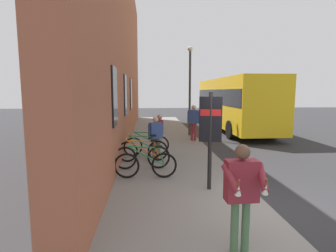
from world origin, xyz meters
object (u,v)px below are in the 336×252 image
object	(u,v)px
bicycle_leaning_wall	(143,150)
pedestrian_crossing_street	(156,133)
city_bus	(233,101)
bicycle_end_of_row	(147,145)
tourist_with_hotdogs	(242,187)
bicycle_under_window	(142,157)
pedestrian_by_facade	(194,119)
street_lamp	(190,83)
bicycle_mid_rack	(146,164)
pedestrian_near_bus	(160,129)
transit_info_sign	(210,126)

from	to	relation	value
bicycle_leaning_wall	pedestrian_crossing_street	xyz separation A→B (m)	(0.30, -0.45, 0.55)
city_bus	pedestrian_crossing_street	size ratio (longest dim) A/B	6.85
bicycle_end_of_row	tourist_with_hotdogs	size ratio (longest dim) A/B	1.05
bicycle_under_window	bicycle_leaning_wall	xyz separation A→B (m)	(0.93, -0.00, 0.00)
pedestrian_crossing_street	pedestrian_by_facade	xyz separation A→B (m)	(3.59, -1.98, 0.14)
bicycle_leaning_wall	pedestrian_crossing_street	size ratio (longest dim) A/B	1.15
street_lamp	bicycle_mid_rack	bearing A→B (deg)	162.21
bicycle_mid_rack	pedestrian_near_bus	size ratio (longest dim) A/B	1.17
bicycle_under_window	bicycle_leaning_wall	bearing A→B (deg)	-0.29
bicycle_leaning_wall	bicycle_end_of_row	bearing A→B (deg)	-8.86
bicycle_end_of_row	street_lamp	size ratio (longest dim) A/B	0.36
pedestrian_by_facade	bicycle_under_window	bearing A→B (deg)	153.24
bicycle_leaning_wall	pedestrian_near_bus	xyz separation A→B (m)	(1.41, -0.64, 0.54)
bicycle_under_window	bicycle_end_of_row	size ratio (longest dim) A/B	1.02
city_bus	tourist_with_hotdogs	distance (m)	14.33
transit_info_sign	city_bus	bearing A→B (deg)	-20.34
pedestrian_near_bus	pedestrian_crossing_street	xyz separation A→B (m)	(-1.11, 0.19, 0.01)
pedestrian_near_bus	city_bus	bearing A→B (deg)	-37.26
bicycle_under_window	tourist_with_hotdogs	size ratio (longest dim) A/B	1.06
pedestrian_near_bus	bicycle_leaning_wall	bearing A→B (deg)	155.66
pedestrian_by_facade	street_lamp	size ratio (longest dim) A/B	0.36
pedestrian_by_facade	tourist_with_hotdogs	bearing A→B (deg)	174.71
pedestrian_crossing_street	tourist_with_hotdogs	world-z (taller)	tourist_with_hotdogs
bicycle_end_of_row	pedestrian_near_bus	xyz separation A→B (m)	(0.54, -0.50, 0.54)
bicycle_under_window	transit_info_sign	world-z (taller)	transit_info_sign
bicycle_mid_rack	street_lamp	xyz separation A→B (m)	(7.33, -2.35, 2.50)
tourist_with_hotdogs	street_lamp	bearing A→B (deg)	-4.74
city_bus	pedestrian_crossing_street	distance (m)	9.52
bicycle_end_of_row	pedestrian_crossing_street	world-z (taller)	pedestrian_crossing_street
bicycle_under_window	transit_info_sign	distance (m)	2.81
pedestrian_near_bus	tourist_with_hotdogs	bearing A→B (deg)	-172.48
bicycle_under_window	transit_info_sign	xyz separation A→B (m)	(-1.89, -1.70, 1.21)
tourist_with_hotdogs	pedestrian_crossing_street	bearing A→B (deg)	10.77
bicycle_mid_rack	city_bus	size ratio (longest dim) A/B	0.17
pedestrian_crossing_street	street_lamp	xyz separation A→B (m)	(5.19, -2.02, 1.95)
transit_info_sign	pedestrian_near_bus	bearing A→B (deg)	14.06
pedestrian_crossing_street	street_lamp	world-z (taller)	street_lamp
bicycle_mid_rack	pedestrian_near_bus	world-z (taller)	pedestrian_near_bus
bicycle_under_window	pedestrian_crossing_street	xyz separation A→B (m)	(1.23, -0.45, 0.55)
bicycle_mid_rack	transit_info_sign	bearing A→B (deg)	-121.50
bicycle_under_window	pedestrian_near_bus	bearing A→B (deg)	-15.35
transit_info_sign	pedestrian_near_bus	size ratio (longest dim) A/B	1.58
city_bus	tourist_with_hotdogs	world-z (taller)	city_bus
bicycle_leaning_wall	tourist_with_hotdogs	distance (m)	5.77
pedestrian_crossing_street	pedestrian_near_bus	bearing A→B (deg)	-9.75
pedestrian_near_bus	street_lamp	xyz separation A→B (m)	(4.08, -1.83, 1.96)
pedestrian_crossing_street	tourist_with_hotdogs	xyz separation A→B (m)	(-5.82, -1.11, 0.09)
tourist_with_hotdogs	city_bus	bearing A→B (deg)	-17.12
bicycle_under_window	pedestrian_crossing_street	bearing A→B (deg)	-20.16
bicycle_under_window	pedestrian_near_bus	size ratio (longest dim) A/B	1.17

